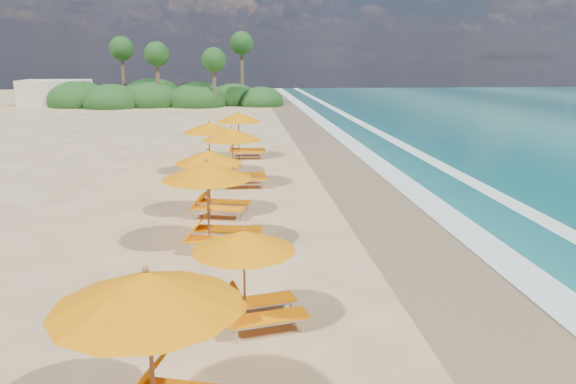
{
  "coord_description": "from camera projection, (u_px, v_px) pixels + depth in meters",
  "views": [
    {
      "loc": [
        -1.46,
        -16.26,
        5.24
      ],
      "look_at": [
        0.0,
        0.0,
        1.2
      ],
      "focal_mm": 33.95,
      "sensor_mm": 36.0,
      "label": 1
    }
  ],
  "objects": [
    {
      "name": "station_4",
      "position": [
        214.0,
        178.0,
        18.33
      ],
      "size": [
        2.87,
        2.77,
        2.31
      ],
      "rotation": [
        0.0,
        0.0,
        -0.26
      ],
      "color": "olive",
      "rests_on": "ground"
    },
    {
      "name": "surf_foam",
      "position": [
        493.0,
        223.0,
        17.68
      ],
      "size": [
        4.0,
        160.0,
        0.01
      ],
      "color": "white",
      "rests_on": "ground"
    },
    {
      "name": "station_5",
      "position": [
        237.0,
        153.0,
        22.5
      ],
      "size": [
        2.74,
        2.54,
        2.5
      ],
      "rotation": [
        0.0,
        0.0,
        0.03
      ],
      "color": "olive",
      "rests_on": "ground"
    },
    {
      "name": "ground",
      "position": [
        288.0,
        229.0,
        17.11
      ],
      "size": [
        160.0,
        160.0,
        0.0
      ],
      "primitive_type": "plane",
      "color": "#D7B87E",
      "rests_on": "ground"
    },
    {
      "name": "station_1",
      "position": [
        165.0,
        347.0,
        7.3
      ],
      "size": [
        3.25,
        3.15,
        2.61
      ],
      "rotation": [
        0.0,
        0.0,
        -0.26
      ],
      "color": "olive",
      "rests_on": "ground"
    },
    {
      "name": "station_3",
      "position": [
        215.0,
        199.0,
        15.08
      ],
      "size": [
        3.07,
        2.93,
        2.56
      ],
      "rotation": [
        0.0,
        0.0,
        -0.18
      ],
      "color": "olive",
      "rests_on": "ground"
    },
    {
      "name": "beach_building",
      "position": [
        56.0,
        93.0,
        61.26
      ],
      "size": [
        7.0,
        5.0,
        2.8
      ],
      "primitive_type": "cube",
      "color": "beige",
      "rests_on": "ground"
    },
    {
      "name": "station_7",
      "position": [
        242.0,
        132.0,
        28.95
      ],
      "size": [
        2.78,
        2.59,
        2.49
      ],
      "rotation": [
        0.0,
        0.0,
        -0.06
      ],
      "color": "olive",
      "rests_on": "ground"
    },
    {
      "name": "station_6",
      "position": [
        214.0,
        144.0,
        24.93
      ],
      "size": [
        2.85,
        2.69,
        2.47
      ],
      "rotation": [
        0.0,
        0.0,
        -0.12
      ],
      "color": "olive",
      "rests_on": "ground"
    },
    {
      "name": "station_2",
      "position": [
        252.0,
        271.0,
        10.68
      ],
      "size": [
        2.54,
        2.44,
        2.08
      ],
      "rotation": [
        0.0,
        0.0,
        0.22
      ],
      "color": "olive",
      "rests_on": "ground"
    },
    {
      "name": "treeline",
      "position": [
        162.0,
        97.0,
        60.01
      ],
      "size": [
        25.8,
        8.8,
        9.74
      ],
      "color": "#163D14",
      "rests_on": "ground"
    },
    {
      "name": "wet_sand",
      "position": [
        412.0,
        225.0,
        17.45
      ],
      "size": [
        4.0,
        160.0,
        0.01
      ],
      "primitive_type": "cube",
      "color": "#7F684B",
      "rests_on": "ground"
    }
  ]
}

